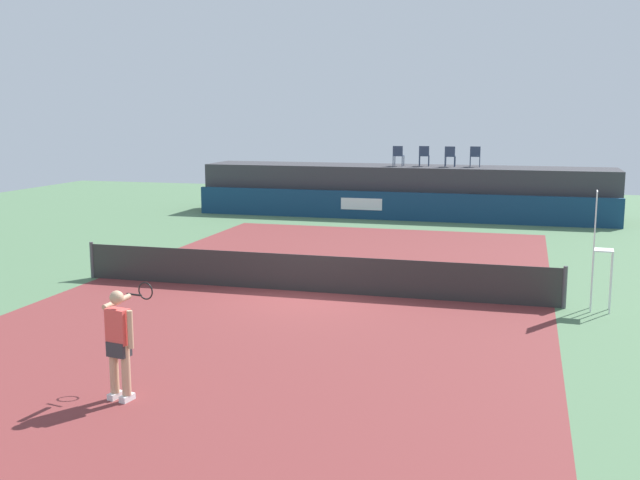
# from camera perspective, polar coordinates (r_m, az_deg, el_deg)

# --- Properties ---
(ground_plane) EXTENTS (48.00, 48.00, 0.00)m
(ground_plane) POSITION_cam_1_polar(r_m,az_deg,el_deg) (21.93, 1.30, -2.19)
(ground_plane) COLOR #4C704C
(court_inner) EXTENTS (12.00, 22.00, 0.00)m
(court_inner) POSITION_cam_1_polar(r_m,az_deg,el_deg) (19.10, -0.91, -3.95)
(court_inner) COLOR maroon
(court_inner) RESTS_ON ground
(sponsor_wall) EXTENTS (18.00, 0.22, 1.20)m
(sponsor_wall) POSITION_cam_1_polar(r_m,az_deg,el_deg) (31.99, 5.90, 2.57)
(sponsor_wall) COLOR navy
(sponsor_wall) RESTS_ON ground
(spectator_platform) EXTENTS (18.00, 2.80, 2.20)m
(spectator_platform) POSITION_cam_1_polar(r_m,az_deg,el_deg) (33.70, 6.44, 3.77)
(spectator_platform) COLOR #38383D
(spectator_platform) RESTS_ON ground
(spectator_chair_far_left) EXTENTS (0.45, 0.45, 0.89)m
(spectator_chair_far_left) POSITION_cam_1_polar(r_m,az_deg,el_deg) (33.31, 5.97, 6.46)
(spectator_chair_far_left) COLOR #2D3D56
(spectator_chair_far_left) RESTS_ON spectator_platform
(spectator_chair_left) EXTENTS (0.47, 0.47, 0.89)m
(spectator_chair_left) POSITION_cam_1_polar(r_m,az_deg,el_deg) (33.37, 7.93, 6.42)
(spectator_chair_left) COLOR #2D3D56
(spectator_chair_left) RESTS_ON spectator_platform
(spectator_chair_center) EXTENTS (0.44, 0.44, 0.89)m
(spectator_chair_center) POSITION_cam_1_polar(r_m,az_deg,el_deg) (33.14, 9.86, 6.35)
(spectator_chair_center) COLOR #2D3D56
(spectator_chair_center) RESTS_ON spectator_platform
(spectator_chair_right) EXTENTS (0.46, 0.46, 0.89)m
(spectator_chair_right) POSITION_cam_1_polar(r_m,az_deg,el_deg) (33.33, 11.72, 6.31)
(spectator_chair_right) COLOR #2D3D56
(spectator_chair_right) RESTS_ON spectator_platform
(umpire_chair) EXTENTS (0.47, 0.47, 2.76)m
(umpire_chair) POSITION_cam_1_polar(r_m,az_deg,el_deg) (18.13, 20.44, -0.17)
(umpire_chair) COLOR white
(umpire_chair) RESTS_ON ground
(tennis_net) EXTENTS (12.40, 0.02, 0.95)m
(tennis_net) POSITION_cam_1_polar(r_m,az_deg,el_deg) (19.00, -0.91, -2.56)
(tennis_net) COLOR #2D2D2D
(tennis_net) RESTS_ON ground
(net_post_near) EXTENTS (0.10, 0.10, 1.00)m
(net_post_near) POSITION_cam_1_polar(r_m,az_deg,el_deg) (21.54, -16.95, -1.46)
(net_post_near) COLOR #4C4C51
(net_post_near) RESTS_ON ground
(net_post_far) EXTENTS (0.10, 0.10, 1.00)m
(net_post_far) POSITION_cam_1_polar(r_m,az_deg,el_deg) (18.28, 18.12, -3.44)
(net_post_far) COLOR #4C4C51
(net_post_far) RESTS_ON ground
(tennis_player) EXTENTS (0.57, 1.21, 1.77)m
(tennis_player) POSITION_cam_1_polar(r_m,az_deg,el_deg) (12.23, -14.99, -7.41)
(tennis_player) COLOR white
(tennis_player) RESTS_ON court_inner
(tennis_ball) EXTENTS (0.07, 0.07, 0.07)m
(tennis_ball) POSITION_cam_1_polar(r_m,az_deg,el_deg) (22.83, -4.08, -1.64)
(tennis_ball) COLOR #D8EA33
(tennis_ball) RESTS_ON court_inner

